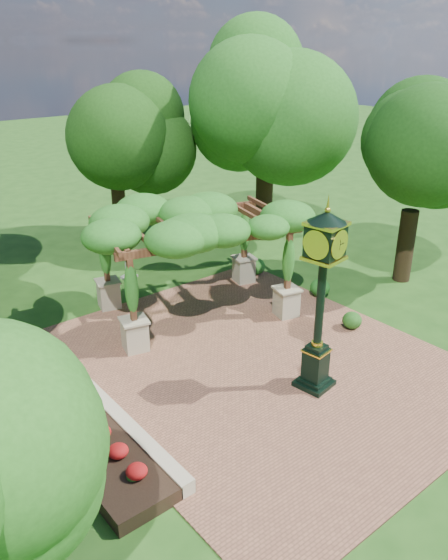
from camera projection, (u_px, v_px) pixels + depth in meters
ground at (279, 378)px, 15.54m from camera, size 120.00×120.00×0.00m
brick_plaza at (256, 363)px, 16.24m from camera, size 10.00×12.00×0.04m
border_wall at (128, 430)px, 13.16m from camera, size 0.35×5.00×0.40m
flower_bed at (94, 446)px, 12.65m from camera, size 1.50×5.00×0.36m
pedestal_clock at (322, 286)px, 13.94m from camera, size 1.15×1.15×5.11m
pergola at (195, 224)px, 18.05m from camera, size 7.02×5.30×3.95m
sundial at (128, 268)px, 21.95m from camera, size 0.67×0.67×0.93m
shrub_front at (352, 320)px, 18.05m from camera, size 0.81×0.81×0.57m
shrub_mid at (320, 288)px, 20.33m from camera, size 0.95×0.95×0.66m
shrub_back at (256, 266)px, 22.26m from camera, size 0.91×0.91×0.66m
tree_north at (114, 138)px, 24.79m from camera, size 4.58×4.58×6.89m
tree_east_far at (267, 90)px, 23.87m from camera, size 5.23×5.23×9.94m
tree_east_near at (419, 152)px, 19.91m from camera, size 3.98×3.98×7.42m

